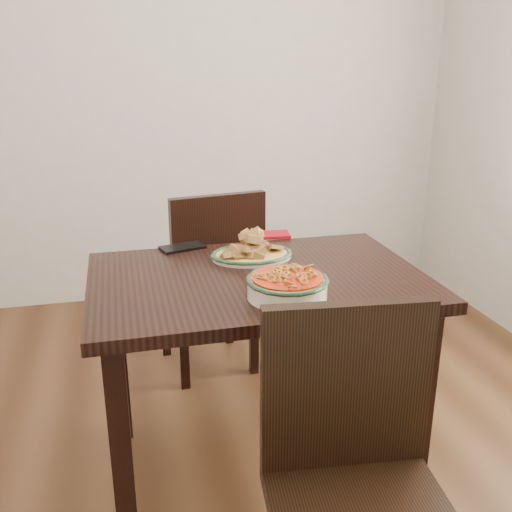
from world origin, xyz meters
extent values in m
plane|color=#3D2413|center=(0.00, 0.00, 0.00)|extent=(3.50, 3.50, 0.00)
cube|color=beige|center=(0.00, 1.75, 1.30)|extent=(3.50, 0.10, 2.60)
cube|color=black|center=(0.13, 0.02, 0.73)|extent=(1.09, 0.73, 0.04)
cube|color=black|center=(-0.34, -0.27, 0.35)|extent=(0.06, 0.06, 0.71)
cube|color=black|center=(0.61, -0.27, 0.35)|extent=(0.06, 0.06, 0.71)
cube|color=black|center=(-0.34, 0.31, 0.35)|extent=(0.06, 0.06, 0.71)
cube|color=black|center=(0.61, 0.31, 0.35)|extent=(0.06, 0.06, 0.71)
cube|color=black|center=(0.08, 0.80, 0.43)|extent=(0.48, 0.48, 0.04)
cube|color=black|center=(0.22, 1.00, 0.21)|extent=(0.04, 0.04, 0.41)
cube|color=black|center=(-0.12, 0.94, 0.21)|extent=(0.04, 0.04, 0.41)
cube|color=black|center=(0.27, 0.66, 0.21)|extent=(0.04, 0.04, 0.41)
cube|color=black|center=(-0.06, 0.61, 0.21)|extent=(0.04, 0.04, 0.41)
cube|color=black|center=(0.11, 0.61, 0.67)|extent=(0.42, 0.11, 0.44)
cube|color=black|center=(0.21, -0.56, 0.67)|extent=(0.42, 0.08, 0.44)
ellipsoid|color=beige|center=(0.15, 0.19, 0.76)|extent=(0.29, 0.21, 0.02)
ellipsoid|color=gold|center=(0.15, 0.19, 0.76)|extent=(0.27, 0.21, 0.01)
torus|color=#193722|center=(0.15, 0.19, 0.77)|extent=(0.22, 0.22, 0.01)
cylinder|color=white|center=(0.17, -0.18, 0.78)|extent=(0.24, 0.24, 0.06)
torus|color=#1A3922|center=(0.17, -0.18, 0.81)|extent=(0.25, 0.25, 0.02)
cylinder|color=#A62007|center=(0.17, -0.18, 0.81)|extent=(0.21, 0.21, 0.01)
cube|color=black|center=(-0.08, 0.36, 0.76)|extent=(0.18, 0.13, 0.01)
cube|color=maroon|center=(0.31, 0.43, 0.76)|extent=(0.12, 0.10, 0.01)
camera|label=1|loc=(-0.29, -1.68, 1.42)|focal=40.00mm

